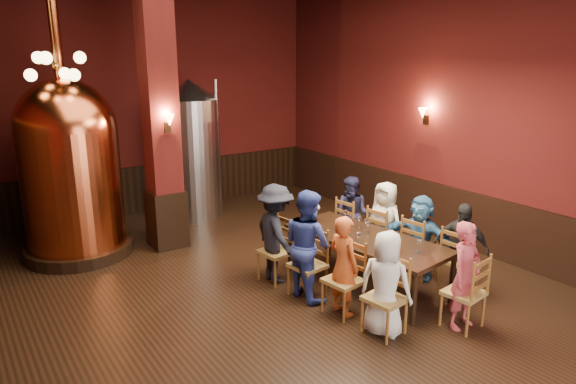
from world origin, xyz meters
TOP-DOWN VIEW (x-y plane):
  - room at (0.00, 0.00)m, footprint 10.00×10.02m
  - wainscot_right at (3.96, 0.00)m, footprint 0.08×9.90m
  - wainscot_back at (0.00, 4.96)m, footprint 7.90×0.08m
  - column at (-0.30, 2.80)m, footprint 0.58×0.58m
  - pendant_cluster at (-1.80, 2.90)m, footprint 0.90×0.90m
  - sconce_wall at (3.90, 0.80)m, footprint 0.20×0.20m
  - sconce_column at (-0.30, 2.50)m, footprint 0.20×0.20m
  - dining_table at (1.46, -0.36)m, footprint 1.31×2.51m
  - chair_0 at (0.75, -1.46)m, footprint 0.52×0.52m
  - person_0 at (0.75, -1.46)m, footprint 0.65×0.75m
  - chair_1 at (0.66, -0.80)m, footprint 0.52×0.52m
  - person_1 at (0.66, -0.80)m, footprint 0.34×0.50m
  - chair_2 at (0.57, -0.15)m, footprint 0.52×0.52m
  - person_2 at (0.57, -0.15)m, footprint 0.37×0.75m
  - chair_3 at (0.48, 0.52)m, footprint 0.52×0.52m
  - person_3 at (0.48, 0.52)m, footprint 0.64×1.01m
  - chair_4 at (2.43, -1.24)m, footprint 0.52×0.52m
  - person_4 at (2.43, -1.24)m, footprint 0.62×0.83m
  - chair_5 at (2.35, -0.57)m, footprint 0.52×0.52m
  - person_5 at (2.35, -0.57)m, footprint 0.61×1.23m
  - chair_6 at (2.26, 0.08)m, footprint 0.52×0.52m
  - person_6 at (2.26, 0.08)m, footprint 0.52×0.72m
  - chair_7 at (2.17, 0.74)m, footprint 0.52×0.52m
  - person_7 at (2.17, 0.74)m, footprint 0.58×0.71m
  - chair_8 at (1.67, -1.90)m, footprint 0.52×0.52m
  - person_8 at (1.67, -1.90)m, footprint 0.53×0.37m
  - copper_kettle at (-1.69, 3.27)m, footprint 1.96×1.96m
  - steel_vessel at (0.80, 4.10)m, footprint 1.25×1.25m
  - rose_vase at (1.27, 0.62)m, footprint 0.19×0.19m
  - wine_glass_0 at (1.12, -0.21)m, footprint 0.07×0.07m
  - wine_glass_1 at (1.64, -0.01)m, footprint 0.07×0.07m
  - wine_glass_2 at (1.16, -0.52)m, footprint 0.07×0.07m
  - wine_glass_3 at (1.63, -1.17)m, footprint 0.07×0.07m
  - wine_glass_4 at (1.65, -0.14)m, footprint 0.07×0.07m
  - wine_glass_5 at (1.42, -0.99)m, footprint 0.07×0.07m
  - wine_glass_6 at (1.60, -0.24)m, footprint 0.07×0.07m
  - wine_glass_7 at (1.69, 0.37)m, footprint 0.07×0.07m

SIDE VIEW (x-z plane):
  - chair_0 at x=0.75m, z-range 0.00..0.92m
  - chair_1 at x=0.66m, z-range 0.00..0.92m
  - chair_2 at x=0.57m, z-range 0.00..0.92m
  - chair_3 at x=0.48m, z-range 0.00..0.92m
  - chair_4 at x=2.43m, z-range 0.00..0.92m
  - chair_5 at x=2.35m, z-range 0.00..0.92m
  - chair_6 at x=2.26m, z-range 0.00..0.92m
  - chair_7 at x=2.17m, z-range 0.00..0.92m
  - chair_8 at x=1.67m, z-range 0.00..0.92m
  - wainscot_right at x=3.96m, z-range 0.00..1.00m
  - wainscot_back at x=0.00m, z-range 0.00..1.00m
  - person_5 at x=2.35m, z-range 0.00..1.27m
  - person_0 at x=0.75m, z-range 0.00..1.30m
  - person_4 at x=2.43m, z-range 0.00..1.31m
  - person_7 at x=2.17m, z-range 0.00..1.31m
  - person_1 at x=0.66m, z-range 0.00..1.33m
  - person_6 at x=2.26m, z-range 0.00..1.35m
  - person_8 at x=1.67m, z-range 0.00..1.36m
  - dining_table at x=1.46m, z-range 0.31..1.06m
  - person_3 at x=0.48m, z-range 0.00..1.48m
  - person_2 at x=0.57m, z-range 0.00..1.53m
  - wine_glass_0 at x=1.12m, z-range 0.75..0.92m
  - wine_glass_1 at x=1.64m, z-range 0.75..0.92m
  - wine_glass_2 at x=1.16m, z-range 0.75..0.92m
  - wine_glass_3 at x=1.63m, z-range 0.75..0.92m
  - wine_glass_4 at x=1.65m, z-range 0.75..0.92m
  - wine_glass_5 at x=1.42m, z-range 0.75..0.92m
  - wine_glass_6 at x=1.60m, z-range 0.75..0.92m
  - wine_glass_7 at x=1.69m, z-range 0.75..0.92m
  - rose_vase at x=1.27m, z-range 0.80..1.12m
  - steel_vessel at x=0.80m, z-range 0.00..2.79m
  - copper_kettle at x=-1.69m, z-range -0.56..3.57m
  - sconce_wall at x=3.90m, z-range 2.02..2.38m
  - sconce_column at x=-0.30m, z-range 2.02..2.38m
  - room at x=0.00m, z-range 0.00..4.50m
  - column at x=-0.30m, z-range 0.00..4.50m
  - pendant_cluster at x=-1.80m, z-range 2.25..3.95m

